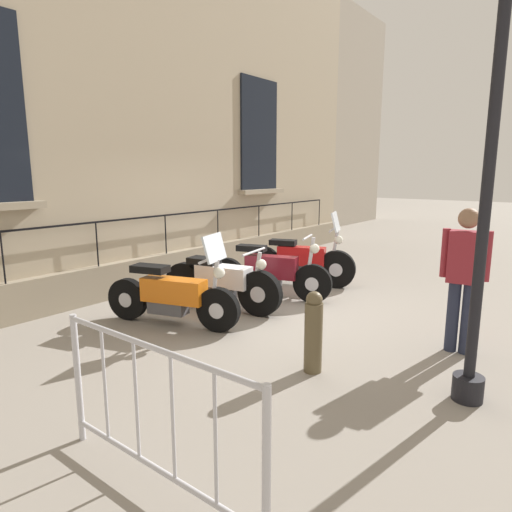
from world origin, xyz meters
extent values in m
plane|color=gray|center=(0.00, 0.00, 0.00)|extent=(60.00, 60.00, 0.00)
cube|color=tan|center=(-2.85, 0.00, 3.81)|extent=(0.60, 13.78, 7.62)
cube|color=gray|center=(-2.47, 0.00, 0.30)|extent=(0.20, 13.78, 0.60)
cube|color=black|center=(-2.53, 3.03, 2.97)|extent=(0.06, 1.34, 2.52)
cube|color=gray|center=(-2.45, 3.03, 1.66)|extent=(0.24, 1.54, 0.10)
cube|color=black|center=(-2.43, 0.00, 1.32)|extent=(0.03, 11.58, 0.03)
cylinder|color=black|center=(-2.43, -2.89, 0.96)|extent=(0.02, 0.02, 0.73)
cylinder|color=black|center=(-2.43, -1.45, 0.96)|extent=(0.02, 0.02, 0.73)
cylinder|color=black|center=(-2.43, 0.00, 0.96)|extent=(0.02, 0.02, 0.73)
cylinder|color=black|center=(-2.43, 1.45, 0.96)|extent=(0.02, 0.02, 0.73)
cylinder|color=black|center=(-2.43, 2.89, 0.96)|extent=(0.02, 0.02, 0.73)
cylinder|color=black|center=(-2.43, 4.34, 0.96)|extent=(0.02, 0.02, 0.73)
cylinder|color=black|center=(-2.43, 5.79, 0.96)|extent=(0.02, 0.02, 0.73)
cylinder|color=black|center=(0.06, -1.29, 0.30)|extent=(0.61, 0.29, 0.61)
cylinder|color=silver|center=(0.06, -1.29, 0.30)|extent=(0.24, 0.20, 0.21)
cylinder|color=black|center=(-1.32, -1.71, 0.30)|extent=(0.61, 0.29, 0.61)
cylinder|color=silver|center=(-1.32, -1.71, 0.30)|extent=(0.24, 0.20, 0.21)
cube|color=orange|center=(-0.58, -1.49, 0.51)|extent=(0.96, 0.54, 0.33)
cube|color=#4C4C51|center=(-0.68, -1.52, 0.27)|extent=(0.59, 0.38, 0.21)
cube|color=black|center=(-0.93, -1.60, 0.78)|extent=(0.57, 0.40, 0.10)
cylinder|color=silver|center=(0.02, -1.30, 0.65)|extent=(0.17, 0.10, 0.70)
cylinder|color=silver|center=(-0.03, -1.32, 0.99)|extent=(0.22, 0.62, 0.04)
sphere|color=white|center=(0.08, -1.28, 0.81)|extent=(0.16, 0.16, 0.16)
cylinder|color=silver|center=(-0.89, -1.42, 0.17)|extent=(0.81, 0.32, 0.08)
cube|color=silver|center=(0.03, -1.30, 1.14)|extent=(0.27, 0.53, 0.36)
cylinder|color=black|center=(0.11, -0.42, 0.34)|extent=(0.70, 0.27, 0.69)
cylinder|color=silver|center=(0.11, -0.42, 0.34)|extent=(0.27, 0.21, 0.24)
cylinder|color=black|center=(-1.22, -0.67, 0.34)|extent=(0.70, 0.27, 0.69)
cylinder|color=silver|center=(-1.22, -0.67, 0.34)|extent=(0.27, 0.21, 0.24)
cube|color=silver|center=(-0.51, -0.54, 0.54)|extent=(0.91, 0.48, 0.32)
cube|color=#4C4C51|center=(-0.60, -0.56, 0.31)|extent=(0.56, 0.35, 0.24)
cube|color=black|center=(-0.85, -0.60, 0.75)|extent=(0.53, 0.37, 0.10)
cylinder|color=silver|center=(0.06, -0.43, 0.65)|extent=(0.17, 0.09, 0.63)
cylinder|color=silver|center=(0.01, -0.44, 0.96)|extent=(0.17, 0.69, 0.04)
sphere|color=white|center=(0.13, -0.41, 0.78)|extent=(0.16, 0.16, 0.16)
cylinder|color=silver|center=(-0.80, -0.42, 0.19)|extent=(0.78, 0.23, 0.08)
cylinder|color=black|center=(0.38, 0.65, 0.32)|extent=(0.64, 0.29, 0.64)
cylinder|color=silver|center=(0.38, 0.65, 0.32)|extent=(0.25, 0.19, 0.22)
cylinder|color=black|center=(-1.07, 0.19, 0.32)|extent=(0.64, 0.29, 0.64)
cylinder|color=silver|center=(-1.07, 0.19, 0.32)|extent=(0.25, 0.19, 0.22)
cube|color=maroon|center=(-0.30, 0.44, 0.55)|extent=(0.91, 0.51, 0.37)
cube|color=#4C4C51|center=(-0.39, 0.41, 0.29)|extent=(0.56, 0.35, 0.22)
cube|color=black|center=(-0.64, 0.33, 0.85)|extent=(0.54, 0.37, 0.10)
cylinder|color=silver|center=(0.33, 0.64, 0.70)|extent=(0.17, 0.11, 0.77)
cylinder|color=silver|center=(0.28, 0.62, 1.08)|extent=(0.20, 0.54, 0.04)
sphere|color=white|center=(0.40, 0.66, 0.90)|extent=(0.16, 0.16, 0.16)
cylinder|color=silver|center=(-0.60, 0.49, 0.18)|extent=(0.78, 0.31, 0.08)
cylinder|color=black|center=(0.25, 1.74, 0.35)|extent=(0.71, 0.36, 0.70)
cylinder|color=silver|center=(0.25, 1.74, 0.35)|extent=(0.28, 0.23, 0.25)
cylinder|color=black|center=(-1.10, 1.27, 0.35)|extent=(0.71, 0.36, 0.70)
cylinder|color=silver|center=(-1.10, 1.27, 0.35)|extent=(0.28, 0.23, 0.25)
cube|color=red|center=(-0.38, 1.52, 0.56)|extent=(0.93, 0.54, 0.35)
cube|color=#4C4C51|center=(-0.47, 1.49, 0.32)|extent=(0.57, 0.37, 0.25)
cube|color=black|center=(-0.72, 1.40, 0.80)|extent=(0.55, 0.38, 0.10)
cylinder|color=silver|center=(0.20, 1.72, 0.71)|extent=(0.17, 0.11, 0.74)
cylinder|color=silver|center=(0.15, 1.71, 1.08)|extent=(0.22, 0.55, 0.04)
sphere|color=white|center=(0.27, 1.75, 0.90)|extent=(0.16, 0.16, 0.16)
cylinder|color=silver|center=(-0.68, 1.57, 0.19)|extent=(0.78, 0.34, 0.08)
cube|color=silver|center=(0.21, 1.73, 1.23)|extent=(0.27, 0.48, 0.36)
cylinder|color=black|center=(3.16, -1.21, 0.12)|extent=(0.28, 0.28, 0.24)
cylinder|color=black|center=(3.16, -1.21, 1.91)|extent=(0.10, 0.10, 3.82)
cylinder|color=#B7B7BF|center=(0.85, -3.77, 0.53)|extent=(0.05, 0.05, 1.05)
cylinder|color=#B7B7BF|center=(2.69, -3.78, 0.53)|extent=(0.05, 0.05, 1.05)
cylinder|color=#B7B7BF|center=(1.77, -3.77, 1.02)|extent=(1.84, 0.05, 0.04)
cylinder|color=#B7B7BF|center=(1.77, -3.77, 0.15)|extent=(1.84, 0.05, 0.04)
cylinder|color=#B7B7BF|center=(1.22, -3.77, 0.60)|extent=(0.02, 0.02, 0.87)
cylinder|color=#B7B7BF|center=(1.59, -3.77, 0.60)|extent=(0.02, 0.02, 0.87)
cylinder|color=#B7B7BF|center=(1.95, -3.77, 0.60)|extent=(0.02, 0.02, 0.87)
cylinder|color=#B7B7BF|center=(2.32, -3.78, 0.60)|extent=(0.02, 0.02, 0.87)
cylinder|color=brown|center=(1.69, -1.57, 0.38)|extent=(0.19, 0.19, 0.76)
sphere|color=brown|center=(1.69, -1.57, 0.80)|extent=(0.17, 0.17, 0.17)
cylinder|color=#23283D|center=(2.87, -0.04, 0.43)|extent=(0.14, 0.14, 0.85)
cylinder|color=#23283D|center=(2.71, -0.06, 0.43)|extent=(0.14, 0.14, 0.85)
cube|color=maroon|center=(2.79, -0.05, 1.15)|extent=(0.38, 0.26, 0.60)
sphere|color=#8C664C|center=(2.79, -0.05, 1.60)|extent=(0.23, 0.23, 0.23)
cylinder|color=maroon|center=(3.01, -0.03, 1.18)|extent=(0.09, 0.09, 0.57)
cylinder|color=maroon|center=(2.58, -0.08, 1.18)|extent=(0.09, 0.09, 0.57)
cube|color=#9E9384|center=(-5.92, 10.85, 4.12)|extent=(3.87, 5.80, 8.24)
camera|label=1|loc=(3.92, -5.47, 2.12)|focal=30.98mm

